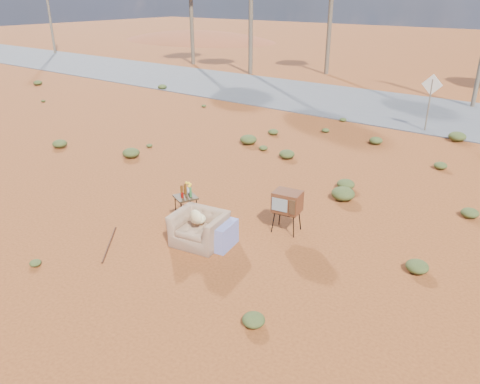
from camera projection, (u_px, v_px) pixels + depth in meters
The scene contains 10 objects.
ground at pixel (184, 240), 10.27m from camera, with size 140.00×140.00×0.00m, color #94481D.
highway at pixel (412, 111), 21.24m from camera, with size 140.00×7.00×0.04m, color #565659.
dirt_mound at pixel (199, 40), 51.81m from camera, with size 26.00×18.00×2.00m, color brown.
armchair at pixel (203, 225), 9.94m from camera, with size 1.35×1.01×0.94m.
tv_unit at pixel (287, 202), 10.36m from camera, with size 0.67×0.57×0.97m.
side_table at pixel (186, 195), 10.78m from camera, with size 0.62×0.62×0.96m.
rusty_bar at pixel (109, 244), 10.05m from camera, with size 0.04×0.04×1.52m, color #4B2314.
road_sign at pixel (431, 93), 17.63m from camera, with size 0.78×0.06×2.19m.
utility_pole_west at pixel (48, 2), 39.20m from camera, with size 1.40×0.20×8.00m.
scrub_patch at pixel (266, 170), 13.90m from camera, with size 17.49×8.07×0.33m.
Camera 1 is at (6.44, -6.44, 5.02)m, focal length 35.00 mm.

